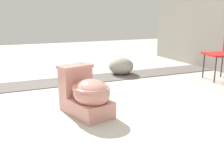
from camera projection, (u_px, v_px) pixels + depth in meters
ground_plane at (71, 112)px, 2.88m from camera, size 14.00×14.00×0.00m
gravel_strip at (80, 80)px, 4.24m from camera, size 0.56×8.00×0.01m
toilet at (86, 94)px, 2.77m from camera, size 0.70×0.52×0.52m
boulder_near at (121, 66)px, 4.62m from camera, size 0.48×0.47×0.30m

